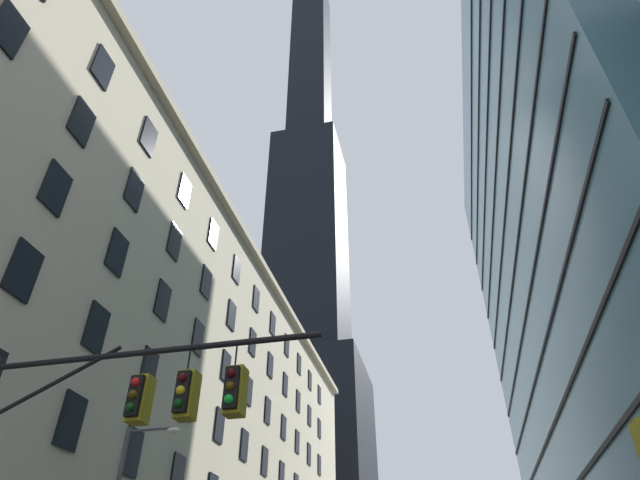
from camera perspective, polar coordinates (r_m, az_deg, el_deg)
The scene contains 4 objects.
station_building at distance 44.67m, azimuth -16.93°, elevation -17.26°, with size 13.33×73.76×29.48m.
dark_skyscraper at distance 113.77m, azimuth -1.42°, elevation -5.40°, with size 22.96×22.96×196.59m.
glass_office_midrise at distance 46.77m, azimuth 28.75°, elevation -0.66°, with size 14.78×48.73×50.22m.
traffic_signal_mast at distance 12.83m, azimuth -20.84°, elevation -17.83°, with size 8.30×0.63×6.62m.
Camera 1 is at (3.98, -6.06, 1.43)m, focal length 29.75 mm.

